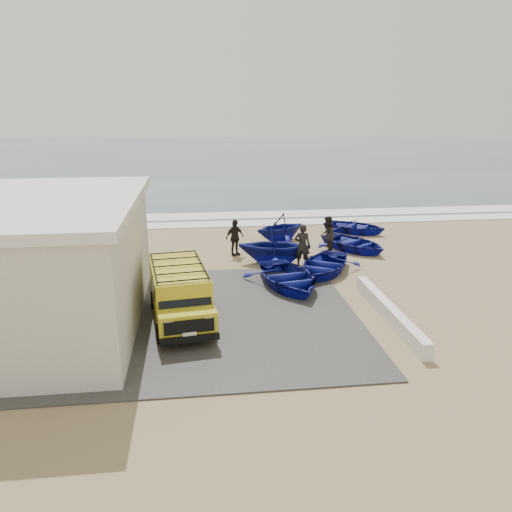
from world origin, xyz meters
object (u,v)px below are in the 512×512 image
boat_near_right (324,265)px  fisherman_back (235,238)px  boat_far_right (355,227)px  fisherman_middle (327,235)px  van (180,292)px  boat_near_left (288,277)px  fisherman_front (302,245)px  boat_mid_left (274,245)px  boat_mid_right (354,243)px  boat_far_left (280,227)px  parapet (389,312)px  building (9,265)px

boat_near_right → fisherman_back: bearing=169.3°
boat_far_right → fisherman_middle: fisherman_middle is taller
van → boat_near_left: (4.23, 2.74, -0.61)m
boat_far_right → fisherman_front: bearing=-179.7°
boat_mid_left → fisherman_front: size_ratio=1.68×
boat_near_right → fisherman_front: fisherman_front is taller
boat_mid_right → boat_far_right: boat_mid_right is taller
van → fisherman_back: bearing=64.1°
fisherman_middle → boat_near_right: bearing=9.4°
boat_near_right → boat_far_right: (3.60, 6.87, -0.03)m
fisherman_back → fisherman_middle: bearing=-34.7°
boat_near_left → boat_mid_left: (-0.05, 3.20, 0.45)m
boat_mid_left → fisherman_middle: (2.87, 1.38, 0.06)m
boat_near_right → boat_far_left: boat_far_left is taller
parapet → boat_near_left: 4.59m
boat_mid_left → fisherman_back: size_ratio=1.86×
van → building: bearing=170.5°
boat_near_left → boat_far_left: 7.26m
boat_mid_right → boat_near_right: bearing=-157.9°
van → fisherman_front: (5.38, 5.37, -0.05)m
boat_mid_right → boat_far_left: size_ratio=1.26×
building → fisherman_middle: 14.41m
boat_mid_left → boat_mid_right: 4.69m
van → boat_far_left: size_ratio=1.62×
building → parapet: building is taller
boat_near_left → building: bearing=-176.0°
boat_near_right → fisherman_back: fisherman_back is taller
building → boat_near_right: (11.53, 4.14, -1.77)m
building → boat_far_left: (10.54, 9.77, -1.39)m
boat_far_left → fisherman_back: size_ratio=1.63×
boat_near_right → boat_mid_right: boat_near_right is taller
boat_near_right → boat_far_left: 5.73m
boat_mid_left → boat_near_left: bearing=-166.8°
parapet → van: bearing=173.3°
fisherman_middle → fisherman_back: size_ratio=1.04×
boat_near_left → fisherman_back: size_ratio=2.32×
parapet → boat_far_left: bearing=100.3°
fisherman_back → boat_mid_right: bearing=-31.4°
van → boat_mid_left: 7.27m
boat_near_right → fisherman_front: (-0.76, 1.07, 0.60)m
boat_far_left → fisherman_back: fisherman_back is taller
building → fisherman_front: (10.78, 5.20, -1.17)m
van → boat_mid_right: size_ratio=1.28×
parapet → fisherman_front: bearing=105.5°
boat_mid_left → fisherman_front: 1.33m
van → boat_near_left: size_ratio=1.13×
parapet → boat_near_right: size_ratio=1.57×
boat_near_left → fisherman_middle: fisherman_middle is taller
fisherman_middle → fisherman_back: (-4.58, 0.20, -0.04)m
boat_mid_left → fisherman_middle: size_ratio=1.78×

